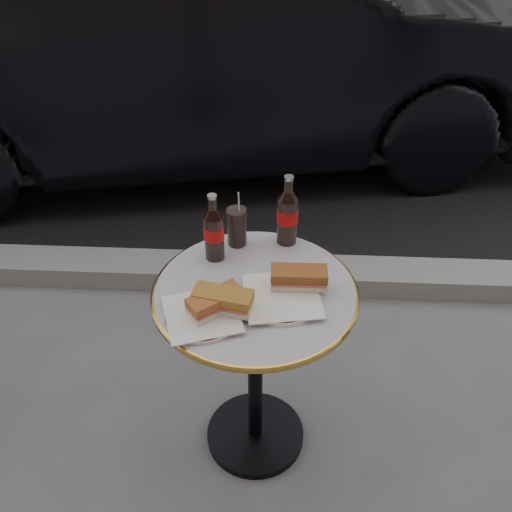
{
  "coord_description": "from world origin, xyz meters",
  "views": [
    {
      "loc": [
        0.07,
        -1.28,
        1.85
      ],
      "look_at": [
        0.0,
        0.05,
        0.82
      ],
      "focal_mm": 40.0,
      "sensor_mm": 36.0,
      "label": 1
    }
  ],
  "objects_px": {
    "cola_bottle_left": "(214,227)",
    "cola_bottle_right": "(288,210)",
    "bistro_table": "(255,371)",
    "plate_left": "(202,316)",
    "cola_glass": "(237,227)",
    "plate_right": "(282,298)",
    "parked_car": "(201,40)"
  },
  "relations": [
    {
      "from": "plate_right",
      "to": "plate_left",
      "type": "bearing_deg",
      "value": -158.63
    },
    {
      "from": "bistro_table",
      "to": "cola_bottle_left",
      "type": "bearing_deg",
      "value": 131.84
    },
    {
      "from": "plate_left",
      "to": "cola_bottle_right",
      "type": "bearing_deg",
      "value": 58.25
    },
    {
      "from": "plate_left",
      "to": "cola_glass",
      "type": "relative_size",
      "value": 1.6
    },
    {
      "from": "plate_left",
      "to": "cola_glass",
      "type": "distance_m",
      "value": 0.37
    },
    {
      "from": "plate_left",
      "to": "cola_bottle_left",
      "type": "distance_m",
      "value": 0.3
    },
    {
      "from": "cola_glass",
      "to": "parked_car",
      "type": "relative_size",
      "value": 0.03
    },
    {
      "from": "cola_bottle_left",
      "to": "parked_car",
      "type": "relative_size",
      "value": 0.05
    },
    {
      "from": "bistro_table",
      "to": "cola_glass",
      "type": "bearing_deg",
      "value": 107.29
    },
    {
      "from": "cola_bottle_left",
      "to": "parked_car",
      "type": "distance_m",
      "value": 2.16
    },
    {
      "from": "plate_left",
      "to": "cola_bottle_left",
      "type": "relative_size",
      "value": 0.92
    },
    {
      "from": "cola_bottle_left",
      "to": "cola_bottle_right",
      "type": "height_order",
      "value": "cola_bottle_right"
    },
    {
      "from": "cola_glass",
      "to": "parked_car",
      "type": "distance_m",
      "value": 2.1
    },
    {
      "from": "cola_bottle_right",
      "to": "bistro_table",
      "type": "bearing_deg",
      "value": -110.03
    },
    {
      "from": "plate_right",
      "to": "cola_bottle_right",
      "type": "bearing_deg",
      "value": 88.04
    },
    {
      "from": "parked_car",
      "to": "bistro_table",
      "type": "bearing_deg",
      "value": -179.83
    },
    {
      "from": "plate_right",
      "to": "cola_bottle_left",
      "type": "bearing_deg",
      "value": 138.36
    },
    {
      "from": "plate_right",
      "to": "bistro_table",
      "type": "bearing_deg",
      "value": 153.15
    },
    {
      "from": "plate_left",
      "to": "parked_car",
      "type": "relative_size",
      "value": 0.05
    },
    {
      "from": "bistro_table",
      "to": "cola_glass",
      "type": "xyz_separation_m",
      "value": [
        -0.07,
        0.23,
        0.43
      ]
    },
    {
      "from": "plate_right",
      "to": "cola_glass",
      "type": "distance_m",
      "value": 0.32
    },
    {
      "from": "plate_right",
      "to": "parked_car",
      "type": "height_order",
      "value": "parked_car"
    },
    {
      "from": "plate_left",
      "to": "cola_bottle_right",
      "type": "distance_m",
      "value": 0.46
    },
    {
      "from": "parked_car",
      "to": "cola_glass",
      "type": "bearing_deg",
      "value": 179.49
    },
    {
      "from": "bistro_table",
      "to": "cola_glass",
      "type": "relative_size",
      "value": 5.52
    },
    {
      "from": "cola_bottle_left",
      "to": "parked_car",
      "type": "xyz_separation_m",
      "value": [
        -0.32,
        2.14,
        -0.09
      ]
    },
    {
      "from": "cola_glass",
      "to": "bistro_table",
      "type": "bearing_deg",
      "value": -72.71
    },
    {
      "from": "parked_car",
      "to": "plate_right",
      "type": "bearing_deg",
      "value": -178.13
    },
    {
      "from": "bistro_table",
      "to": "cola_glass",
      "type": "height_order",
      "value": "cola_glass"
    },
    {
      "from": "plate_right",
      "to": "parked_car",
      "type": "bearing_deg",
      "value": 103.06
    },
    {
      "from": "plate_right",
      "to": "cola_glass",
      "type": "xyz_separation_m",
      "value": [
        -0.15,
        0.27,
        0.06
      ]
    },
    {
      "from": "cola_bottle_left",
      "to": "parked_car",
      "type": "height_order",
      "value": "parked_car"
    }
  ]
}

